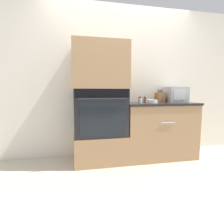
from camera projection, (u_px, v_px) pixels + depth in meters
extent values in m
plane|color=beige|center=(130.00, 166.00, 2.52)|extent=(12.00, 12.00, 0.00)
cube|color=silver|center=(120.00, 81.00, 2.99)|extent=(8.00, 0.05, 2.50)
cube|color=#A87F56|center=(100.00, 147.00, 2.71)|extent=(0.79, 0.60, 0.42)
cube|color=black|center=(100.00, 112.00, 2.65)|extent=(0.76, 0.59, 0.69)
cube|color=black|center=(103.00, 93.00, 2.33)|extent=(0.73, 0.01, 0.12)
cube|color=#3FBFF2|center=(103.00, 93.00, 2.32)|extent=(0.09, 0.00, 0.03)
cube|color=black|center=(103.00, 118.00, 2.37)|extent=(0.62, 0.01, 0.51)
cylinder|color=black|center=(103.00, 99.00, 2.30)|extent=(0.65, 0.02, 0.02)
cube|color=#A87F56|center=(99.00, 67.00, 2.57)|extent=(0.79, 0.60, 0.66)
cube|color=#A87F56|center=(158.00, 131.00, 2.88)|extent=(1.14, 0.60, 0.86)
cube|color=black|center=(159.00, 104.00, 2.83)|extent=(1.16, 0.63, 0.03)
cylinder|color=#B7B7BC|center=(168.00, 123.00, 2.55)|extent=(0.22, 0.01, 0.01)
cube|color=#B2B5BA|center=(175.00, 95.00, 3.00)|extent=(0.34, 0.32, 0.25)
cube|color=silver|center=(180.00, 95.00, 2.83)|extent=(0.21, 0.01, 0.17)
cube|color=olive|center=(160.00, 97.00, 2.95)|extent=(0.13, 0.16, 0.16)
cylinder|color=black|center=(158.00, 91.00, 2.93)|extent=(0.02, 0.02, 0.04)
cylinder|color=black|center=(160.00, 91.00, 2.94)|extent=(0.02, 0.02, 0.04)
cylinder|color=black|center=(162.00, 91.00, 2.94)|extent=(0.02, 0.02, 0.04)
cylinder|color=white|center=(152.00, 101.00, 2.73)|extent=(0.17, 0.17, 0.05)
cylinder|color=brown|center=(145.00, 99.00, 3.01)|extent=(0.05, 0.05, 0.08)
cylinder|color=#B7B7BC|center=(145.00, 96.00, 3.00)|extent=(0.05, 0.05, 0.02)
cylinder|color=brown|center=(159.00, 100.00, 3.08)|extent=(0.06, 0.06, 0.07)
cylinder|color=#B7B7BC|center=(159.00, 97.00, 3.07)|extent=(0.05, 0.05, 0.02)
cylinder|color=silver|center=(140.00, 100.00, 2.76)|extent=(0.06, 0.06, 0.07)
cylinder|color=red|center=(140.00, 97.00, 2.75)|extent=(0.05, 0.05, 0.02)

